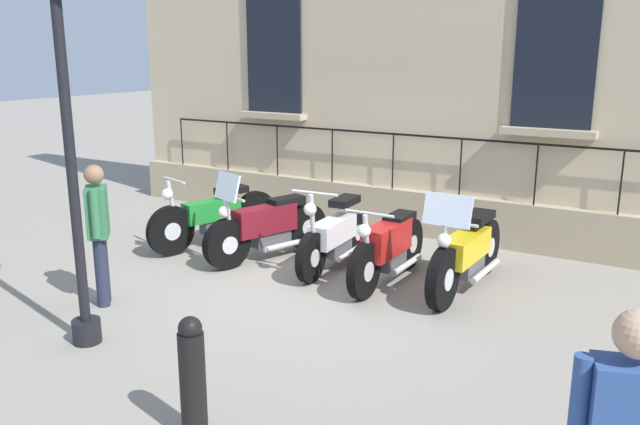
{
  "coord_description": "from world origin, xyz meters",
  "views": [
    {
      "loc": [
        6.72,
        4.16,
        2.85
      ],
      "look_at": [
        -0.3,
        0.0,
        0.8
      ],
      "focal_mm": 36.61,
      "sensor_mm": 36.0,
      "label": 1
    }
  ],
  "objects_px": {
    "motorcycle_green": "(214,217)",
    "lamppost": "(59,34)",
    "motorcycle_white": "(334,237)",
    "pedestrian_walking": "(98,227)",
    "motorcycle_maroon": "(267,228)",
    "motorcycle_yellow": "(466,254)",
    "bollard": "(193,378)",
    "motorcycle_red": "(388,248)"
  },
  "relations": [
    {
      "from": "motorcycle_white",
      "to": "motorcycle_yellow",
      "type": "xyz_separation_m",
      "value": [
        -0.07,
        1.78,
        0.03
      ]
    },
    {
      "from": "bollard",
      "to": "pedestrian_walking",
      "type": "distance_m",
      "value": 3.11
    },
    {
      "from": "motorcycle_green",
      "to": "lamppost",
      "type": "xyz_separation_m",
      "value": [
        3.24,
        1.03,
        2.54
      ]
    },
    {
      "from": "motorcycle_red",
      "to": "lamppost",
      "type": "height_order",
      "value": "lamppost"
    },
    {
      "from": "motorcycle_green",
      "to": "motorcycle_white",
      "type": "distance_m",
      "value": 2.02
    },
    {
      "from": "motorcycle_red",
      "to": "motorcycle_green",
      "type": "bearing_deg",
      "value": -92.6
    },
    {
      "from": "motorcycle_white",
      "to": "bollard",
      "type": "distance_m",
      "value": 4.11
    },
    {
      "from": "bollard",
      "to": "pedestrian_walking",
      "type": "xyz_separation_m",
      "value": [
        -1.51,
        -2.69,
        0.42
      ]
    },
    {
      "from": "motorcycle_green",
      "to": "pedestrian_walking",
      "type": "distance_m",
      "value": 2.51
    },
    {
      "from": "motorcycle_green",
      "to": "lamppost",
      "type": "relative_size",
      "value": 0.54
    },
    {
      "from": "motorcycle_green",
      "to": "pedestrian_walking",
      "type": "height_order",
      "value": "pedestrian_walking"
    },
    {
      "from": "motorcycle_maroon",
      "to": "motorcycle_yellow",
      "type": "xyz_separation_m",
      "value": [
        -0.21,
        2.77,
        0.01
      ]
    },
    {
      "from": "bollard",
      "to": "pedestrian_walking",
      "type": "height_order",
      "value": "pedestrian_walking"
    },
    {
      "from": "motorcycle_maroon",
      "to": "lamppost",
      "type": "bearing_deg",
      "value": 0.03
    },
    {
      "from": "bollard",
      "to": "motorcycle_white",
      "type": "bearing_deg",
      "value": -165.38
    },
    {
      "from": "motorcycle_maroon",
      "to": "motorcycle_yellow",
      "type": "relative_size",
      "value": 0.9
    },
    {
      "from": "lamppost",
      "to": "motorcycle_maroon",
      "type": "bearing_deg",
      "value": -179.97
    },
    {
      "from": "motorcycle_white",
      "to": "motorcycle_red",
      "type": "distance_m",
      "value": 0.87
    },
    {
      "from": "motorcycle_yellow",
      "to": "lamppost",
      "type": "xyz_separation_m",
      "value": [
        3.34,
        -2.77,
        2.52
      ]
    },
    {
      "from": "motorcycle_white",
      "to": "pedestrian_walking",
      "type": "distance_m",
      "value": 3.01
    },
    {
      "from": "motorcycle_green",
      "to": "bollard",
      "type": "relative_size",
      "value": 2.17
    },
    {
      "from": "lamppost",
      "to": "motorcycle_green",
      "type": "bearing_deg",
      "value": -162.34
    },
    {
      "from": "motorcycle_white",
      "to": "pedestrian_walking",
      "type": "xyz_separation_m",
      "value": [
        2.47,
        -1.65,
        0.48
      ]
    },
    {
      "from": "motorcycle_maroon",
      "to": "motorcycle_yellow",
      "type": "bearing_deg",
      "value": 94.38
    },
    {
      "from": "motorcycle_red",
      "to": "motorcycle_yellow",
      "type": "height_order",
      "value": "motorcycle_yellow"
    },
    {
      "from": "motorcycle_green",
      "to": "motorcycle_yellow",
      "type": "height_order",
      "value": "motorcycle_yellow"
    },
    {
      "from": "lamppost",
      "to": "motorcycle_red",
      "type": "bearing_deg",
      "value": 149.3
    },
    {
      "from": "lamppost",
      "to": "pedestrian_walking",
      "type": "distance_m",
      "value": 2.32
    },
    {
      "from": "motorcycle_white",
      "to": "motorcycle_yellow",
      "type": "distance_m",
      "value": 1.79
    },
    {
      "from": "motorcycle_green",
      "to": "motorcycle_white",
      "type": "xyz_separation_m",
      "value": [
        -0.03,
        2.02,
        -0.01
      ]
    },
    {
      "from": "motorcycle_yellow",
      "to": "pedestrian_walking",
      "type": "bearing_deg",
      "value": -53.6
    },
    {
      "from": "motorcycle_green",
      "to": "pedestrian_walking",
      "type": "bearing_deg",
      "value": 8.64
    },
    {
      "from": "motorcycle_maroon",
      "to": "lamppost",
      "type": "relative_size",
      "value": 0.5
    },
    {
      "from": "lamppost",
      "to": "pedestrian_walking",
      "type": "relative_size",
      "value": 2.41
    },
    {
      "from": "motorcycle_white",
      "to": "motorcycle_yellow",
      "type": "bearing_deg",
      "value": 92.13
    },
    {
      "from": "motorcycle_red",
      "to": "pedestrian_walking",
      "type": "relative_size",
      "value": 1.22
    },
    {
      "from": "motorcycle_yellow",
      "to": "pedestrian_walking",
      "type": "height_order",
      "value": "pedestrian_walking"
    },
    {
      "from": "motorcycle_yellow",
      "to": "pedestrian_walking",
      "type": "xyz_separation_m",
      "value": [
        2.53,
        -3.44,
        0.45
      ]
    },
    {
      "from": "motorcycle_green",
      "to": "lamppost",
      "type": "distance_m",
      "value": 4.25
    },
    {
      "from": "lamppost",
      "to": "bollard",
      "type": "bearing_deg",
      "value": 70.84
    },
    {
      "from": "motorcycle_green",
      "to": "motorcycle_maroon",
      "type": "height_order",
      "value": "motorcycle_maroon"
    },
    {
      "from": "motorcycle_maroon",
      "to": "motorcycle_red",
      "type": "height_order",
      "value": "motorcycle_maroon"
    }
  ]
}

